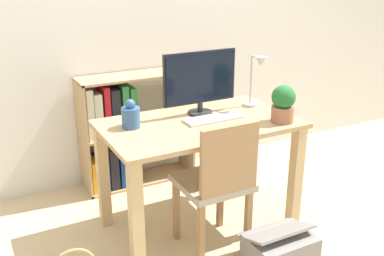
# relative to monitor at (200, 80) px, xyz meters

# --- Properties ---
(ground_plane) EXTENTS (10.00, 10.00, 0.00)m
(ground_plane) POSITION_rel_monitor_xyz_m (-0.08, -0.14, -0.97)
(ground_plane) COLOR #CCB284
(wall_back) EXTENTS (8.00, 0.05, 2.60)m
(wall_back) POSITION_rel_monitor_xyz_m (-0.08, 0.84, 0.33)
(wall_back) COLOR silver
(wall_back) RESTS_ON ground_plane
(desk) EXTENTS (1.22, 0.71, 0.74)m
(desk) POSITION_rel_monitor_xyz_m (-0.08, -0.14, -0.37)
(desk) COLOR tan
(desk) RESTS_ON ground_plane
(monitor) EXTENTS (0.51, 0.16, 0.41)m
(monitor) POSITION_rel_monitor_xyz_m (0.00, 0.00, 0.00)
(monitor) COLOR #232326
(monitor) RESTS_ON desk
(keyboard) EXTENTS (0.39, 0.13, 0.02)m
(keyboard) POSITION_rel_monitor_xyz_m (0.02, -0.15, -0.22)
(keyboard) COLOR silver
(keyboard) RESTS_ON desk
(vase) EXTENTS (0.11, 0.11, 0.18)m
(vase) POSITION_rel_monitor_xyz_m (-0.49, -0.04, -0.16)
(vase) COLOR #33598C
(vase) RESTS_ON desk
(desk_lamp) EXTENTS (0.10, 0.19, 0.36)m
(desk_lamp) POSITION_rel_monitor_xyz_m (0.39, -0.07, -0.01)
(desk_lamp) COLOR #B7B7BC
(desk_lamp) RESTS_ON desk
(potted_plant) EXTENTS (0.15, 0.15, 0.23)m
(potted_plant) POSITION_rel_monitor_xyz_m (0.38, -0.38, -0.11)
(potted_plant) COLOR #9E6647
(potted_plant) RESTS_ON desk
(chair) EXTENTS (0.40, 0.40, 0.86)m
(chair) POSITION_rel_monitor_xyz_m (-0.12, -0.44, -0.50)
(chair) COLOR #9E937F
(chair) RESTS_ON ground_plane
(bookshelf) EXTENTS (0.88, 0.28, 0.88)m
(bookshelf) POSITION_rel_monitor_xyz_m (-0.35, 0.67, -0.54)
(bookshelf) COLOR tan
(bookshelf) RESTS_ON ground_plane
(storage_box) EXTENTS (0.39, 0.32, 0.25)m
(storage_box) POSITION_rel_monitor_xyz_m (0.13, -0.74, -0.87)
(storage_box) COLOR gray
(storage_box) RESTS_ON ground_plane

